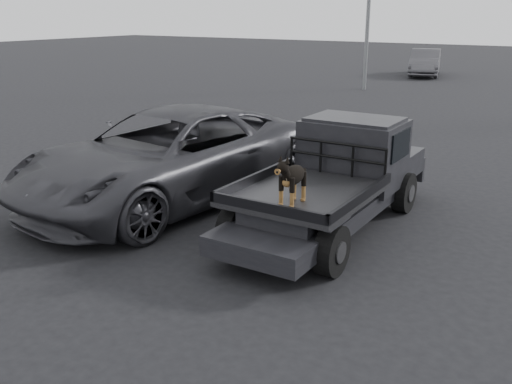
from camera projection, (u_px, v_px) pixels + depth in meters
The scene contains 7 objects.
ground at pixel (279, 267), 8.46m from camera, with size 120.00×120.00×0.00m, color black.
flatbed_ute at pixel (330, 203), 9.88m from camera, with size 2.00×5.40×0.92m, color black, non-canonical shape.
ute_cab at pixel (354, 142), 10.37m from camera, with size 1.72×1.30×0.88m, color black, non-canonical shape.
headache_rack at pixel (336, 159), 9.82m from camera, with size 1.80×0.08×0.55m, color black, non-canonical shape.
dog at pixel (293, 179), 8.31m from camera, with size 0.32×0.60×0.74m, color black, non-canonical shape.
parked_suv at pixel (169, 156), 11.18m from camera, with size 3.00×6.50×1.81m, color #333338.
distant_car_a at pixel (425, 62), 32.88m from camera, with size 1.59×4.56×1.50m, color #4A494E.
Camera 1 is at (3.80, -6.72, 3.65)m, focal length 40.00 mm.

